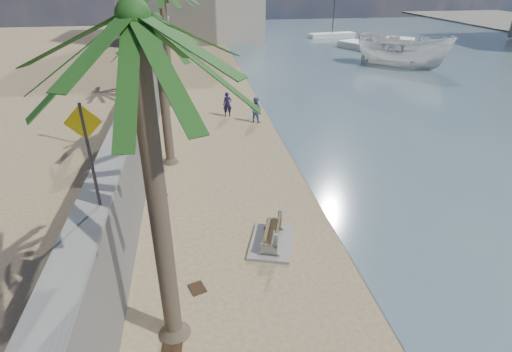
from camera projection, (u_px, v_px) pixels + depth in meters
ground_plane at (319, 340)px, 10.16m from camera, size 140.00×140.00×0.00m
seawall at (154, 85)px, 26.19m from camera, size 0.45×70.00×3.50m
wall_cap at (151, 57)px, 25.37m from camera, size 0.80×70.00×0.12m
bench_far at (272, 235)px, 13.58m from camera, size 1.95×2.38×0.86m
palm_front at (134, 23)px, 6.90m from camera, size 5.00×5.00×8.60m
palm_mid at (156, 22)px, 16.67m from camera, size 5.00×5.00×7.47m
pedestrian_sign at (87, 142)px, 8.42m from camera, size 0.78×0.07×2.40m
streetlight at (131, 17)px, 16.95m from camera, size 0.28×0.28×5.12m
person_a at (227, 103)px, 25.50m from camera, size 0.65×0.44×1.80m
person_b at (256, 108)px, 24.56m from camera, size 1.07×1.02×1.75m
boat_cruiser at (403, 49)px, 38.62m from camera, size 5.08×5.08×4.17m
yacht_near at (397, 48)px, 47.29m from camera, size 9.16×12.12×1.50m
yacht_far at (375, 49)px, 46.61m from camera, size 6.67×9.81×1.50m
sailboat_west at (332, 35)px, 56.84m from camera, size 6.95×2.72×11.42m
debris_b at (173, 344)px, 10.04m from camera, size 0.56×0.67×0.03m
debris_c at (158, 196)px, 16.68m from camera, size 0.84×0.81×0.03m
debris_d at (197, 288)px, 11.80m from camera, size 0.58×0.65×0.03m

